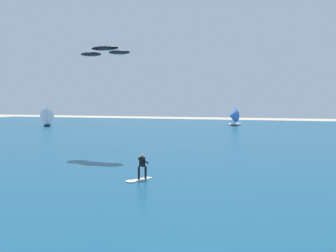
{
  "coord_description": "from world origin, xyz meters",
  "views": [
    {
      "loc": [
        6.62,
        -4.23,
        5.09
      ],
      "look_at": [
        -0.48,
        18.43,
        3.45
      ],
      "focal_mm": 37.34,
      "sensor_mm": 36.0,
      "label": 1
    }
  ],
  "objects_px": {
    "sailboat_heeled_over": "(233,117)",
    "kitesurfer": "(140,171)",
    "kite": "(105,51)",
    "sailboat_near_shore": "(48,117)"
  },
  "relations": [
    {
      "from": "kitesurfer",
      "to": "sailboat_near_shore",
      "type": "distance_m",
      "value": 54.64
    },
    {
      "from": "kitesurfer",
      "to": "sailboat_heeled_over",
      "type": "xyz_separation_m",
      "value": [
        -0.52,
        53.4,
        1.21
      ]
    },
    {
      "from": "kite",
      "to": "sailboat_near_shore",
      "type": "relative_size",
      "value": 1.37
    },
    {
      "from": "kitesurfer",
      "to": "sailboat_heeled_over",
      "type": "height_order",
      "value": "sailboat_heeled_over"
    },
    {
      "from": "kite",
      "to": "sailboat_near_shore",
      "type": "distance_m",
      "value": 43.59
    },
    {
      "from": "kitesurfer",
      "to": "sailboat_heeled_over",
      "type": "bearing_deg",
      "value": 90.56
    },
    {
      "from": "sailboat_heeled_over",
      "to": "kitesurfer",
      "type": "bearing_deg",
      "value": -89.44
    },
    {
      "from": "sailboat_near_shore",
      "to": "sailboat_heeled_over",
      "type": "xyz_separation_m",
      "value": [
        36.14,
        12.91,
        -0.01
      ]
    },
    {
      "from": "kite",
      "to": "sailboat_heeled_over",
      "type": "height_order",
      "value": "kite"
    },
    {
      "from": "sailboat_near_shore",
      "to": "sailboat_heeled_over",
      "type": "bearing_deg",
      "value": 19.66
    }
  ]
}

